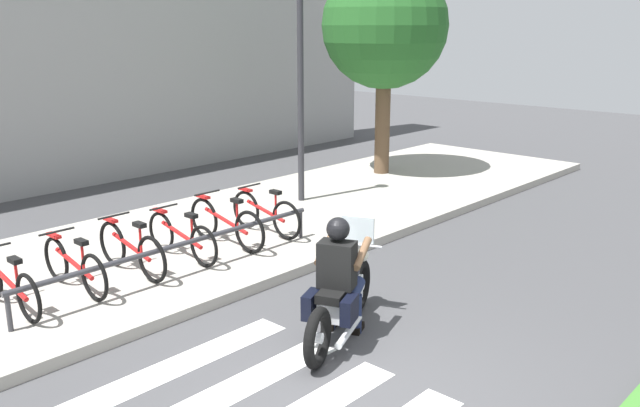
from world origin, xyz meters
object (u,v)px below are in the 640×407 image
object	(u,v)px
tree_near_rack	(385,27)
bicycle_0	(9,284)
bike_rack	(180,246)
street_lamp	(300,62)
rider	(339,269)
bicycle_2	(131,249)
bicycle_3	(181,237)
bicycle_5	(265,213)
bicycle_4	(226,223)
bicycle_1	(74,266)
motorcycle	(341,297)

from	to	relation	value
tree_near_rack	bicycle_0	bearing A→B (deg)	-170.77
bike_rack	street_lamp	size ratio (longest dim) A/B	1.02
rider	bicycle_2	world-z (taller)	rider
bicycle_3	street_lamp	world-z (taller)	street_lamp
rider	bicycle_2	distance (m)	3.25
bicycle_0	bicycle_5	bearing A→B (deg)	-0.02
bicycle_4	bicycle_5	distance (m)	0.83
bicycle_5	street_lamp	distance (m)	3.22
bicycle_3	bicycle_5	bearing A→B (deg)	-0.03
rider	bicycle_3	distance (m)	3.18
bicycle_0	bicycle_1	distance (m)	0.83
bicycle_0	bicycle_5	xyz separation A→B (m)	(4.15, -0.00, 0.02)
bicycle_1	bicycle_2	size ratio (longest dim) A/B	0.98
bicycle_2	tree_near_rack	xyz separation A→B (m)	(7.54, 1.50, 2.93)
bicycle_0	bicycle_4	bearing A→B (deg)	-0.02
bicycle_3	tree_near_rack	size ratio (longest dim) A/B	0.34
bicycle_1	bicycle_5	size ratio (longest dim) A/B	0.99
bicycle_2	rider	bearing A→B (deg)	-77.77
bicycle_3	bicycle_5	size ratio (longest dim) A/B	1.02
bicycle_0	bicycle_3	distance (m)	2.49
bicycle_4	bike_rack	distance (m)	1.36
motorcycle	bicycle_5	bearing A→B (deg)	61.04
tree_near_rack	street_lamp	bearing A→B (deg)	-172.60
bicycle_0	street_lamp	distance (m)	6.63
bicycle_5	tree_near_rack	xyz separation A→B (m)	(5.05, 1.50, 2.93)
bicycle_1	bicycle_5	distance (m)	3.32
bicycle_3	bicycle_1	bearing A→B (deg)	-179.99
bicycle_0	bicycle_5	size ratio (longest dim) A/B	1.02
bicycle_5	street_lamp	world-z (taller)	street_lamp
bike_rack	bicycle_1	bearing A→B (deg)	156.01
bicycle_0	motorcycle	bearing A→B (deg)	-52.35
bicycle_0	bicycle_1	bearing A→B (deg)	-0.04
bike_rack	tree_near_rack	xyz separation A→B (m)	(7.12, 2.05, 2.86)
street_lamp	rider	bearing A→B (deg)	-131.54
bicycle_3	bicycle_4	distance (m)	0.83
bicycle_4	street_lamp	distance (m)	3.77
bicycle_2	bicycle_3	distance (m)	0.83
bicycle_3	street_lamp	bearing A→B (deg)	16.81
bicycle_4	bike_rack	world-z (taller)	bicycle_4
bicycle_1	bike_rack	bearing A→B (deg)	-23.99
bicycle_2	bicycle_5	size ratio (longest dim) A/B	1.01
rider	bike_rack	size ratio (longest dim) A/B	0.30
bicycle_4	bicycle_2	bearing A→B (deg)	-179.99
bicycle_1	bicycle_2	world-z (taller)	bicycle_2
bicycle_2	bicycle_4	bearing A→B (deg)	0.01
bicycle_2	tree_near_rack	size ratio (longest dim) A/B	0.33
bicycle_3	bicycle_5	xyz separation A→B (m)	(1.66, -0.00, 0.01)
bicycle_2	motorcycle	bearing A→B (deg)	-76.41
tree_near_rack	motorcycle	bearing A→B (deg)	-145.67
rider	bicycle_5	world-z (taller)	rider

